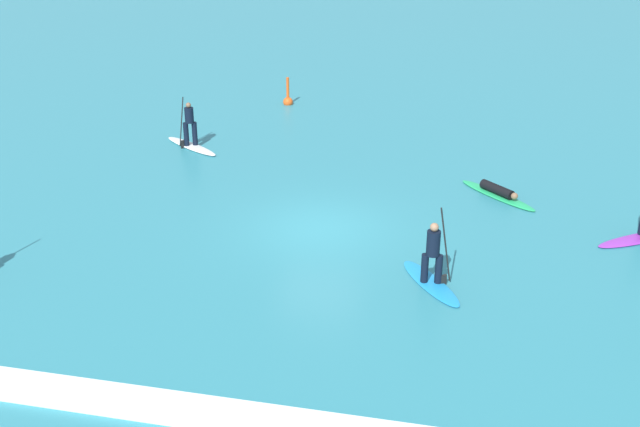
{
  "coord_description": "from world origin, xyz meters",
  "views": [
    {
      "loc": [
        4.6,
        -21.16,
        10.24
      ],
      "look_at": [
        0.0,
        0.0,
        0.5
      ],
      "focal_mm": 43.83,
      "sensor_mm": 36.0,
      "label": 1
    }
  ],
  "objects_px": {
    "surfer_on_white_board": "(190,136)",
    "surfer_on_green_board": "(498,193)",
    "surfer_on_blue_board": "(432,265)",
    "marker_buoy": "(288,100)"
  },
  "relations": [
    {
      "from": "surfer_on_blue_board",
      "to": "surfer_on_green_board",
      "type": "distance_m",
      "value": 6.73
    },
    {
      "from": "surfer_on_white_board",
      "to": "surfer_on_blue_board",
      "type": "xyz_separation_m",
      "value": [
        10.19,
        -8.99,
        0.08
      ]
    },
    {
      "from": "surfer_on_blue_board",
      "to": "surfer_on_white_board",
      "type": "bearing_deg",
      "value": -166.27
    },
    {
      "from": "surfer_on_green_board",
      "to": "surfer_on_white_board",
      "type": "bearing_deg",
      "value": -148.94
    },
    {
      "from": "surfer_on_green_board",
      "to": "surfer_on_blue_board",
      "type": "bearing_deg",
      "value": -61.56
    },
    {
      "from": "surfer_on_white_board",
      "to": "surfer_on_green_board",
      "type": "height_order",
      "value": "surfer_on_white_board"
    },
    {
      "from": "surfer_on_white_board",
      "to": "surfer_on_green_board",
      "type": "relative_size",
      "value": 1.03
    },
    {
      "from": "surfer_on_green_board",
      "to": "marker_buoy",
      "type": "bearing_deg",
      "value": 179.45
    },
    {
      "from": "surfer_on_blue_board",
      "to": "surfer_on_green_board",
      "type": "relative_size",
      "value": 0.94
    },
    {
      "from": "surfer_on_white_board",
      "to": "surfer_on_green_board",
      "type": "bearing_deg",
      "value": -158.09
    }
  ]
}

